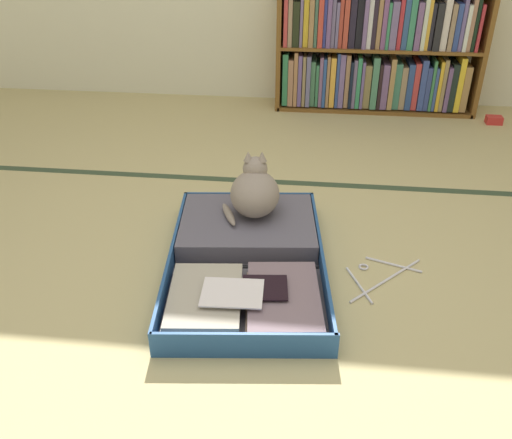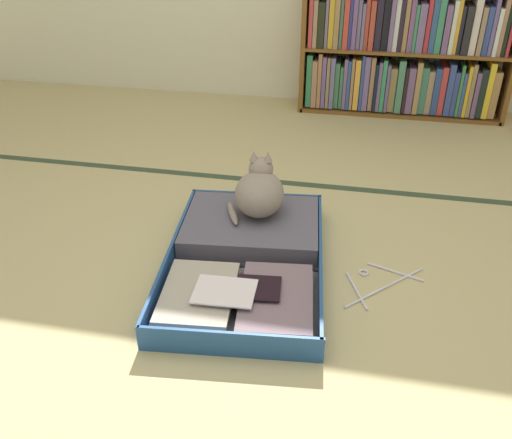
% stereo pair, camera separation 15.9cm
% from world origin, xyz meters
% --- Properties ---
extents(ground_plane, '(10.00, 10.00, 0.00)m').
position_xyz_m(ground_plane, '(0.00, 0.00, 0.00)').
color(ground_plane, tan).
extents(tatami_border, '(4.80, 0.05, 0.00)m').
position_xyz_m(tatami_border, '(0.00, 1.02, 0.00)').
color(tatami_border, '#354630').
rests_on(tatami_border, ground_plane).
extents(bookshelf, '(1.35, 0.27, 0.85)m').
position_xyz_m(bookshelf, '(0.56, 2.24, 0.40)').
color(bookshelf, brown).
rests_on(bookshelf, ground_plane).
extents(open_suitcase, '(0.70, 1.01, 0.10)m').
position_xyz_m(open_suitcase, '(-0.06, 0.29, 0.04)').
color(open_suitcase, '#214B86').
rests_on(open_suitcase, ground_plane).
extents(black_cat, '(0.27, 0.28, 0.27)m').
position_xyz_m(black_cat, '(-0.06, 0.53, 0.20)').
color(black_cat, gray).
rests_on(black_cat, open_suitcase).
extents(clothes_hanger, '(0.30, 0.31, 0.01)m').
position_xyz_m(clothes_hanger, '(0.46, 0.25, 0.00)').
color(clothes_hanger, silver).
rests_on(clothes_hanger, ground_plane).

